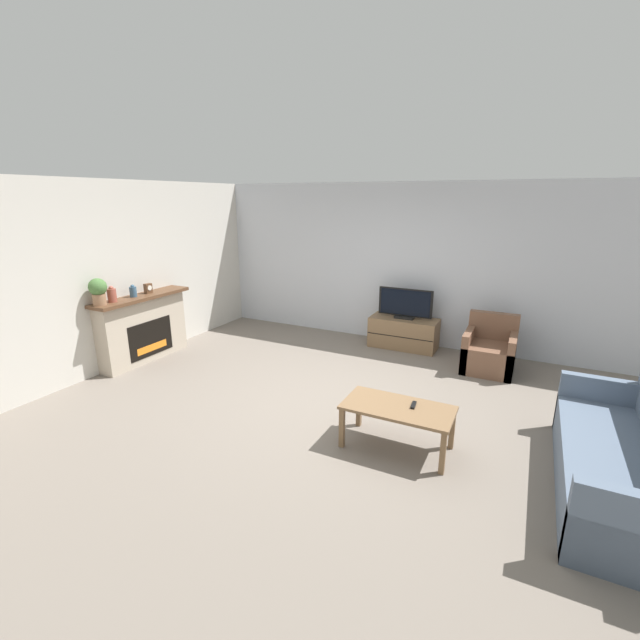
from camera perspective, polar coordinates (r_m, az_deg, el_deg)
The scene contains 14 objects.
ground_plane at distance 5.42m, azimuth 2.09°, elevation -10.83°, with size 24.00×24.00×0.00m, color slate.
wall_back at distance 7.44m, azimuth 10.87°, elevation 7.26°, with size 12.00×0.06×2.70m.
wall_left at distance 7.07m, azimuth -24.06°, elevation 5.71°, with size 0.06×12.00×2.70m.
fireplace at distance 7.10m, azimuth -22.49°, elevation -0.90°, with size 0.40×1.59×1.03m.
mantel_vase_left at distance 6.66m, azimuth -26.01°, elevation 3.05°, with size 0.12×0.12×0.23m.
mantel_vase_centre_left at distance 6.88m, azimuth -23.66°, elevation 3.53°, with size 0.10×0.10×0.19m.
mantel_clock at distance 7.06m, azimuth -21.94°, elevation 3.93°, with size 0.08×0.11×0.15m.
potted_plant at distance 6.53m, azimuth -27.48°, elevation 3.56°, with size 0.24×0.24×0.37m.
tv_stand at distance 7.34m, azimuth 11.08°, elevation -1.68°, with size 1.11×0.50×0.51m.
tv at distance 7.20m, azimuth 11.28°, elevation 2.02°, with size 0.90×0.18×0.51m.
armchair at distance 6.75m, azimuth 21.64°, elevation -3.99°, with size 0.70×0.76×0.80m.
coffee_table at distance 4.42m, azimuth 10.33°, elevation -11.95°, with size 1.08×0.55×0.46m.
remote at distance 4.42m, azimuth 12.36°, elevation -11.02°, with size 0.05×0.15×0.02m.
couch at distance 4.56m, azimuth 35.36°, elevation -15.49°, with size 0.83×2.10×0.88m.
Camera 1 is at (1.99, -4.41, 2.46)m, focal length 24.00 mm.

